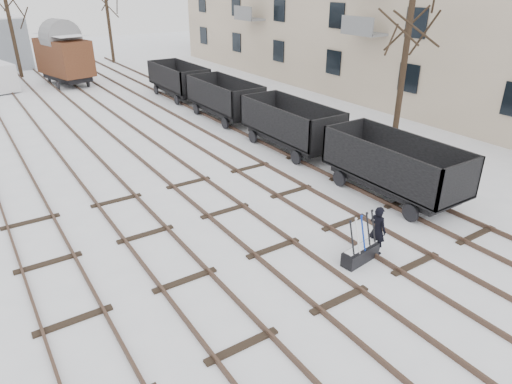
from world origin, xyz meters
TOP-DOWN VIEW (x-y plane):
  - ground at (0.00, 0.00)m, footprint 120.00×120.00m
  - tracks at (-0.00, 13.67)m, footprint 13.90×52.00m
  - ground_frame at (1.77, -1.95)m, footprint 1.34×0.59m
  - worker at (2.52, -1.85)m, footprint 0.43×0.61m
  - freight_wagon_a at (6.00, 0.64)m, footprint 2.22×5.55m
  - freight_wagon_b at (6.00, 7.04)m, footprint 2.22×5.55m
  - freight_wagon_c at (6.00, 13.44)m, footprint 2.22×5.55m
  - freight_wagon_d at (6.00, 19.84)m, footprint 2.22×5.55m
  - box_van_wagon at (0.45, 28.43)m, footprint 3.71×5.46m
  - tree_near at (11.37, 5.16)m, footprint 0.30×0.30m
  - tree_far_left at (-2.13, 33.95)m, footprint 0.30×0.30m
  - tree_far_right at (6.72, 36.88)m, footprint 0.30×0.30m

SIDE VIEW (x-z plane):
  - ground at x=0.00m, z-range 0.00..0.00m
  - tracks at x=0.00m, z-range -0.01..0.16m
  - ground_frame at x=1.77m, z-range -0.46..1.03m
  - worker at x=2.52m, z-range 0.00..1.55m
  - freight_wagon_a at x=6.00m, z-range -0.27..2.00m
  - freight_wagon_b at x=6.00m, z-range -0.27..2.00m
  - freight_wagon_c at x=6.00m, z-range -0.27..2.00m
  - freight_wagon_d at x=6.00m, z-range -0.27..2.00m
  - box_van_wagon at x=0.45m, z-range 0.31..4.13m
  - tree_far_left at x=-2.13m, z-range 0.00..6.31m
  - tree_far_right at x=6.72m, z-range 0.00..7.37m
  - tree_near at x=11.37m, z-range 0.00..7.38m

